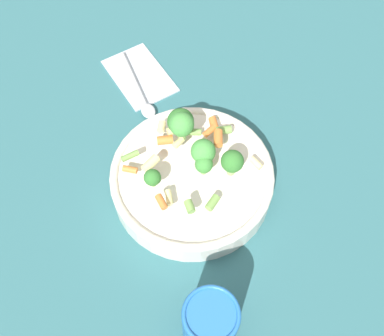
{
  "coord_description": "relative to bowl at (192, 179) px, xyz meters",
  "views": [
    {
      "loc": [
        -0.11,
        0.35,
        0.68
      ],
      "look_at": [
        0.0,
        0.0,
        0.06
      ],
      "focal_mm": 42.0,
      "sensor_mm": 36.0,
      "label": 1
    }
  ],
  "objects": [
    {
      "name": "napkin",
      "position": [
        0.17,
        -0.21,
        -0.03
      ],
      "size": [
        0.18,
        0.17,
        0.01
      ],
      "color": "#B2BCC6",
      "rests_on": "ground_plane"
    },
    {
      "name": "spoon",
      "position": [
        0.15,
        -0.15,
        -0.02
      ],
      "size": [
        0.13,
        0.15,
        0.01
      ],
      "rotation": [
        0.0,
        0.0,
        8.54
      ],
      "color": "silver",
      "rests_on": "napkin"
    },
    {
      "name": "ground_plane",
      "position": [
        0.0,
        0.0,
        -0.03
      ],
      "size": [
        3.0,
        3.0,
        0.0
      ],
      "primitive_type": "plane",
      "color": "#2D6066"
    },
    {
      "name": "cup",
      "position": [
        -0.09,
        0.22,
        0.03
      ],
      "size": [
        0.07,
        0.07,
        0.11
      ],
      "color": "#2366B2",
      "rests_on": "ground_plane"
    },
    {
      "name": "pasta_salad",
      "position": [
        0.01,
        -0.03,
        0.06
      ],
      "size": [
        0.22,
        0.2,
        0.08
      ],
      "color": "#8CB766",
      "rests_on": "bowl"
    },
    {
      "name": "bowl",
      "position": [
        0.0,
        0.0,
        0.0
      ],
      "size": [
        0.27,
        0.27,
        0.05
      ],
      "color": "silver",
      "rests_on": "ground_plane"
    }
  ]
}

